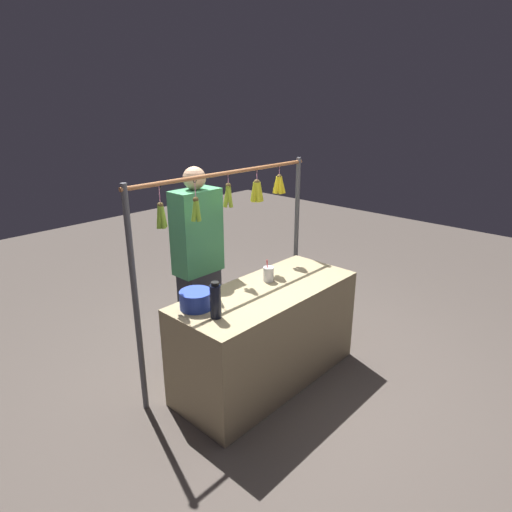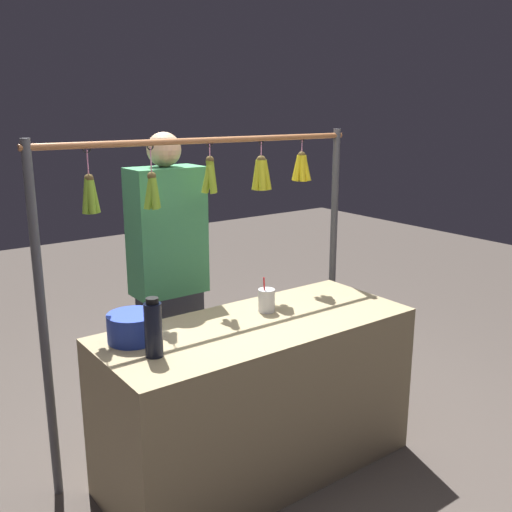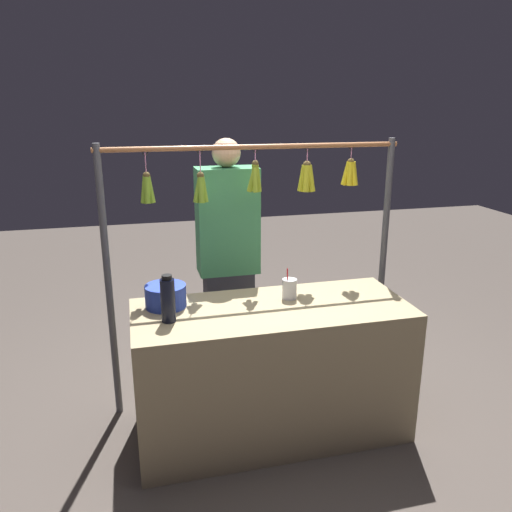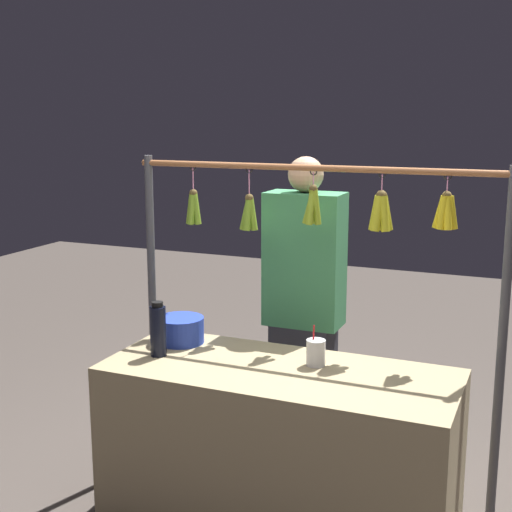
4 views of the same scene
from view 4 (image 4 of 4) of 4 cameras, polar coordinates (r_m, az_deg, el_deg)
name	(u,v)px [view 4 (image 4 of 4)]	position (r m, az deg, el deg)	size (l,w,h in m)	color
market_counter	(279,453)	(3.47, 1.83, -15.47)	(1.62, 0.68, 0.83)	tan
display_rack	(318,264)	(3.57, 5.00, -0.67)	(1.92, 0.12, 1.76)	#4C4C51
water_bottle	(158,330)	(3.47, -7.85, -5.89)	(0.08, 0.08, 0.27)	black
blue_bucket	(181,330)	(3.66, -6.06, -5.90)	(0.24, 0.24, 0.13)	#273FB2
drink_cup	(316,353)	(3.33, 4.81, -7.71)	(0.09, 0.09, 0.19)	silver
vendor_person	(304,318)	(3.96, 3.85, -4.99)	(0.42, 0.23, 1.76)	#2D2D38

